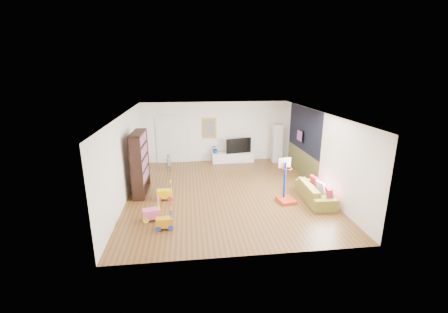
{
  "coord_description": "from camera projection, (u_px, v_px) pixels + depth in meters",
  "views": [
    {
      "loc": [
        -1.21,
        -9.51,
        4.03
      ],
      "look_at": [
        0.0,
        0.4,
        1.15
      ],
      "focal_mm": 24.0,
      "sensor_mm": 36.0,
      "label": 1
    }
  ],
  "objects": [
    {
      "name": "tall_cabinet",
      "position": [
        277.0,
        143.0,
        13.51
      ],
      "size": [
        0.41,
        0.41,
        1.73
      ],
      "primitive_type": "cube",
      "rotation": [
        0.0,
        0.0,
        -0.02
      ],
      "color": "silver",
      "rests_on": "ground"
    },
    {
      "name": "floor",
      "position": [
        225.0,
        192.0,
        10.33
      ],
      "size": [
        6.5,
        7.5,
        0.0
      ],
      "primitive_type": "cube",
      "color": "brown",
      "rests_on": "ground"
    },
    {
      "name": "wall_left",
      "position": [
        125.0,
        157.0,
        9.58
      ],
      "size": [
        0.0,
        7.5,
        2.7
      ],
      "primitive_type": "cube",
      "color": "silver",
      "rests_on": "ground"
    },
    {
      "name": "pillow_left",
      "position": [
        329.0,
        194.0,
        9.03
      ],
      "size": [
        0.16,
        0.42,
        0.41
      ],
      "primitive_type": "cube",
      "rotation": [
        0.0,
        0.0,
        -0.12
      ],
      "color": "#AE2342",
      "rests_on": "sofa"
    },
    {
      "name": "child",
      "position": [
        168.0,
        162.0,
        12.36
      ],
      "size": [
        0.32,
        0.31,
        0.74
      ],
      "primitive_type": "imported",
      "rotation": [
        0.0,
        0.0,
        3.86
      ],
      "color": "gray",
      "rests_on": "ground"
    },
    {
      "name": "sofa",
      "position": [
        316.0,
        192.0,
        9.59
      ],
      "size": [
        0.82,
        1.93,
        0.55
      ],
      "primitive_type": "imported",
      "rotation": [
        0.0,
        0.0,
        1.53
      ],
      "color": "olive",
      "rests_on": "ground"
    },
    {
      "name": "wall_front",
      "position": [
        248.0,
        201.0,
        6.38
      ],
      "size": [
        6.5,
        0.0,
        2.7
      ],
      "primitive_type": "cube",
      "color": "white",
      "rests_on": "ground"
    },
    {
      "name": "tv",
      "position": [
        238.0,
        145.0,
        13.53
      ],
      "size": [
        1.18,
        0.41,
        0.68
      ],
      "primitive_type": "imported",
      "rotation": [
        0.0,
        0.0,
        0.22
      ],
      "color": "black",
      "rests_on": "media_console"
    },
    {
      "name": "ceiling",
      "position": [
        226.0,
        114.0,
        9.58
      ],
      "size": [
        6.5,
        7.5,
        0.0
      ],
      "primitive_type": "cube",
      "color": "white",
      "rests_on": "ground"
    },
    {
      "name": "vase_plant",
      "position": [
        215.0,
        149.0,
        13.44
      ],
      "size": [
        0.42,
        0.38,
        0.41
      ],
      "primitive_type": "imported",
      "rotation": [
        0.0,
        0.0,
        0.16
      ],
      "color": "navy",
      "rests_on": "media_console"
    },
    {
      "name": "artwork_right",
      "position": [
        300.0,
        136.0,
        11.8
      ],
      "size": [
        0.04,
        0.56,
        0.46
      ],
      "primitive_type": "cube",
      "color": "#7F3F8C",
      "rests_on": "wall_right"
    },
    {
      "name": "doorway",
      "position": [
        173.0,
        140.0,
        13.36
      ],
      "size": [
        1.45,
        0.06,
        2.1
      ],
      "primitive_type": "cube",
      "color": "white",
      "rests_on": "ground"
    },
    {
      "name": "olive_wainscot",
      "position": [
        302.0,
        163.0,
        11.9
      ],
      "size": [
        0.01,
        3.2,
        1.0
      ],
      "primitive_type": "cube",
      "color": "brown",
      "rests_on": "wall_right"
    },
    {
      "name": "wall_back",
      "position": [
        215.0,
        132.0,
        13.53
      ],
      "size": [
        6.5,
        0.0,
        2.7
      ],
      "primitive_type": "cube",
      "color": "white",
      "rests_on": "ground"
    },
    {
      "name": "wall_right",
      "position": [
        319.0,
        151.0,
        10.34
      ],
      "size": [
        0.0,
        7.5,
        2.7
      ],
      "primitive_type": "cube",
      "color": "white",
      "rests_on": "ground"
    },
    {
      "name": "navy_accent",
      "position": [
        304.0,
        129.0,
        11.53
      ],
      "size": [
        0.01,
        3.2,
        1.7
      ],
      "primitive_type": "cube",
      "color": "black",
      "rests_on": "wall_right"
    },
    {
      "name": "ride_on_pink",
      "position": [
        151.0,
        210.0,
        8.28
      ],
      "size": [
        0.52,
        0.37,
        0.63
      ],
      "primitive_type": "cube",
      "rotation": [
        0.0,
        0.0,
        0.19
      ],
      "color": "pink",
      "rests_on": "ground"
    },
    {
      "name": "bookshelf",
      "position": [
        140.0,
        163.0,
        9.97
      ],
      "size": [
        0.41,
        1.45,
        2.1
      ],
      "primitive_type": "cube",
      "rotation": [
        0.0,
        0.0,
        -0.03
      ],
      "color": "black",
      "rests_on": "ground"
    },
    {
      "name": "painting_back",
      "position": [
        210.0,
        128.0,
        13.41
      ],
      "size": [
        0.62,
        0.06,
        0.92
      ],
      "primitive_type": "cube",
      "color": "gold",
      "rests_on": "wall_back"
    },
    {
      "name": "pillow_center",
      "position": [
        321.0,
        187.0,
        9.56
      ],
      "size": [
        0.19,
        0.38,
        0.37
      ],
      "primitive_type": "cube",
      "rotation": [
        0.0,
        0.0,
        0.27
      ],
      "color": "silver",
      "rests_on": "sofa"
    },
    {
      "name": "media_console",
      "position": [
        233.0,
        157.0,
        13.63
      ],
      "size": [
        1.9,
        0.54,
        0.44
      ],
      "primitive_type": "cube",
      "rotation": [
        0.0,
        0.0,
        0.04
      ],
      "color": "white",
      "rests_on": "ground"
    },
    {
      "name": "ride_on_yellow",
      "position": [
        164.0,
        190.0,
        9.62
      ],
      "size": [
        0.47,
        0.3,
        0.63
      ],
      "primitive_type": "cube",
      "rotation": [
        0.0,
        0.0,
        -0.01
      ],
      "color": "#FFDB00",
      "rests_on": "ground"
    },
    {
      "name": "basketball_hoop",
      "position": [
        287.0,
        181.0,
        9.31
      ],
      "size": [
        0.59,
        0.67,
        1.42
      ],
      "primitive_type": "cube",
      "rotation": [
        0.0,
        0.0,
        0.18
      ],
      "color": "red",
      "rests_on": "ground"
    },
    {
      "name": "pillow_right",
      "position": [
        315.0,
        181.0,
        10.05
      ],
      "size": [
        0.16,
        0.39,
        0.38
      ],
      "primitive_type": "cube",
      "rotation": [
        0.0,
        0.0,
        0.15
      ],
      "color": "red",
      "rests_on": "sofa"
    },
    {
      "name": "ride_on_orange",
      "position": [
        164.0,
        219.0,
        7.84
      ],
      "size": [
        0.45,
        0.3,
        0.57
      ],
      "primitive_type": "cube",
      "rotation": [
        0.0,
        0.0,
        0.07
      ],
      "color": "orange",
      "rests_on": "ground"
    }
  ]
}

